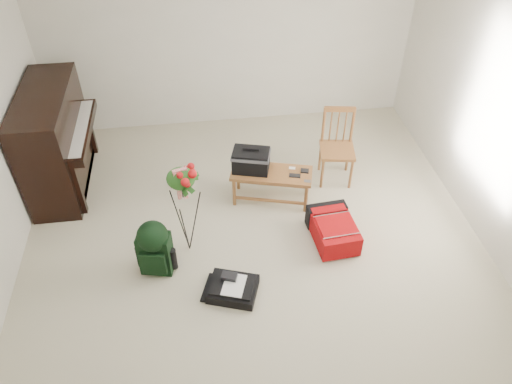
{
  "coord_description": "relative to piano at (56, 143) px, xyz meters",
  "views": [
    {
      "loc": [
        -0.5,
        -3.53,
        4.06
      ],
      "look_at": [
        0.04,
        0.35,
        0.63
      ],
      "focal_mm": 35.0,
      "sensor_mm": 36.0,
      "label": 1
    }
  ],
  "objects": [
    {
      "name": "flower_stand",
      "position": [
        1.48,
        -1.36,
        -0.04
      ],
      "size": [
        0.45,
        0.45,
        1.15
      ],
      "rotation": [
        0.0,
        0.0,
        0.3
      ],
      "color": "black",
      "rests_on": "floor"
    },
    {
      "name": "ceiling",
      "position": [
        2.19,
        -1.6,
        1.9
      ],
      "size": [
        5.0,
        5.5,
        0.01
      ],
      "primitive_type": "cube",
      "color": "white",
      "rests_on": "wall_back"
    },
    {
      "name": "green_backpack",
      "position": [
        1.14,
        -1.61,
        -0.24
      ],
      "size": [
        0.36,
        0.33,
        0.65
      ],
      "rotation": [
        0.0,
        0.0,
        -0.23
      ],
      "color": "black",
      "rests_on": "floor"
    },
    {
      "name": "dining_chair",
      "position": [
        3.34,
        -0.37,
        -0.14
      ],
      "size": [
        0.47,
        0.47,
        0.94
      ],
      "rotation": [
        0.0,
        0.0,
        -0.16
      ],
      "color": "#935830",
      "rests_on": "floor"
    },
    {
      "name": "black_duffel",
      "position": [
        1.89,
        -2.02,
        -0.53
      ],
      "size": [
        0.57,
        0.51,
        0.2
      ],
      "rotation": [
        0.0,
        0.0,
        -0.33
      ],
      "color": "black",
      "rests_on": "floor"
    },
    {
      "name": "bench",
      "position": [
        2.32,
        -0.67,
        -0.09
      ],
      "size": [
        1.0,
        0.61,
        0.72
      ],
      "rotation": [
        0.0,
        0.0,
        -0.27
      ],
      "color": "#935830",
      "rests_on": "floor"
    },
    {
      "name": "wall_back",
      "position": [
        2.19,
        1.15,
        0.65
      ],
      "size": [
        5.0,
        0.04,
        2.5
      ],
      "primitive_type": "cube",
      "color": "silver",
      "rests_on": "floor"
    },
    {
      "name": "piano",
      "position": [
        0.0,
        0.0,
        0.0
      ],
      "size": [
        0.71,
        1.5,
        1.25
      ],
      "color": "black",
      "rests_on": "floor"
    },
    {
      "name": "floor",
      "position": [
        2.19,
        -1.6,
        -0.6
      ],
      "size": [
        5.0,
        5.5,
        0.01
      ],
      "primitive_type": "cube",
      "color": "#BBB296",
      "rests_on": "ground"
    },
    {
      "name": "red_suitcase",
      "position": [
        3.06,
        -1.39,
        -0.45
      ],
      "size": [
        0.48,
        0.67,
        0.28
      ],
      "rotation": [
        0.0,
        0.0,
        0.08
      ],
      "color": "#C00B08",
      "rests_on": "floor"
    }
  ]
}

